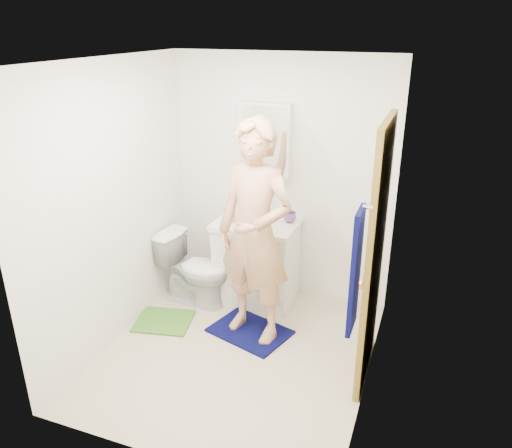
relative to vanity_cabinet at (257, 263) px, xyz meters
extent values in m
cube|color=beige|center=(0.15, -0.91, -0.41)|extent=(2.20, 2.40, 0.02)
cube|color=white|center=(0.15, -0.91, 2.01)|extent=(2.20, 2.40, 0.02)
cube|color=white|center=(0.15, 0.30, 0.80)|extent=(2.20, 0.02, 2.40)
cube|color=white|center=(0.15, -2.12, 0.80)|extent=(2.20, 0.02, 2.40)
cube|color=white|center=(-0.96, -0.91, 0.80)|extent=(0.02, 2.40, 2.40)
cube|color=white|center=(1.26, -0.91, 0.80)|extent=(0.02, 2.40, 2.40)
cube|color=white|center=(0.00, 0.00, 0.00)|extent=(0.75, 0.55, 0.80)
cube|color=white|center=(0.00, 0.00, 0.43)|extent=(0.79, 0.59, 0.05)
cylinder|color=white|center=(0.00, 0.00, 0.44)|extent=(0.40, 0.40, 0.03)
cylinder|color=silver|center=(0.00, 0.18, 0.51)|extent=(0.03, 0.03, 0.12)
cube|color=white|center=(0.00, 0.22, 1.20)|extent=(0.50, 0.12, 0.70)
cube|color=white|center=(0.00, 0.16, 1.20)|extent=(0.46, 0.01, 0.66)
cube|color=olive|center=(1.22, -0.76, 0.62)|extent=(0.05, 0.80, 2.05)
sphere|color=gold|center=(1.18, -1.08, 0.55)|extent=(0.07, 0.07, 0.07)
cube|color=#060940|center=(1.18, -1.48, 0.85)|extent=(0.03, 0.24, 0.80)
cylinder|color=silver|center=(1.22, -1.48, 1.27)|extent=(0.06, 0.02, 0.02)
imported|color=white|center=(-0.56, -0.26, -0.04)|extent=(0.75, 0.47, 0.72)
cube|color=#060940|center=(0.15, -0.60, -0.39)|extent=(0.80, 0.67, 0.02)
cube|color=#4A862C|center=(-0.67, -0.73, -0.39)|extent=(0.59, 0.53, 0.02)
imported|color=tan|center=(-0.25, -0.08, 0.55)|extent=(0.10, 0.10, 0.20)
imported|color=#73469A|center=(0.30, 0.10, 0.50)|extent=(0.16, 0.16, 0.10)
imported|color=tan|center=(0.20, -0.60, 0.59)|extent=(0.80, 0.63, 1.94)
camera|label=1|loc=(1.55, -4.19, 2.25)|focal=35.00mm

